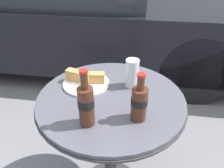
{
  "coord_description": "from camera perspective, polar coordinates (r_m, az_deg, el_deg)",
  "views": [
    {
      "loc": [
        0.13,
        -0.84,
        1.37
      ],
      "look_at": [
        0.0,
        0.04,
        0.8
      ],
      "focal_mm": 35.0,
      "sensor_mm": 36.0,
      "label": 1
    }
  ],
  "objects": [
    {
      "name": "bistro_table",
      "position": [
        1.17,
        -0.26,
        -10.42
      ],
      "size": [
        0.72,
        0.72,
        0.75
      ],
      "color": "#333333",
      "rests_on": "ground_plane"
    },
    {
      "name": "parked_car",
      "position": [
        2.96,
        -8.91,
        17.45
      ],
      "size": [
        4.3,
        1.77,
        1.25
      ],
      "color": "black",
      "rests_on": "ground_plane"
    },
    {
      "name": "cola_bottle_right",
      "position": [
        0.89,
        7.12,
        -4.71
      ],
      "size": [
        0.07,
        0.07,
        0.22
      ],
      "color": "#4C2819",
      "rests_on": "bistro_table"
    },
    {
      "name": "cola_bottle_left",
      "position": [
        0.85,
        -6.79,
        -5.25
      ],
      "size": [
        0.07,
        0.07,
        0.25
      ],
      "color": "#4C2819",
      "rests_on": "bistro_table"
    },
    {
      "name": "drinking_glass",
      "position": [
        1.11,
        5.23,
        2.53
      ],
      "size": [
        0.07,
        0.07,
        0.15
      ],
      "color": "black",
      "rests_on": "bistro_table"
    },
    {
      "name": "lunch_plate_near",
      "position": [
        1.14,
        -6.88,
        0.87
      ],
      "size": [
        0.24,
        0.24,
        0.07
      ],
      "color": "silver",
      "rests_on": "bistro_table"
    }
  ]
}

